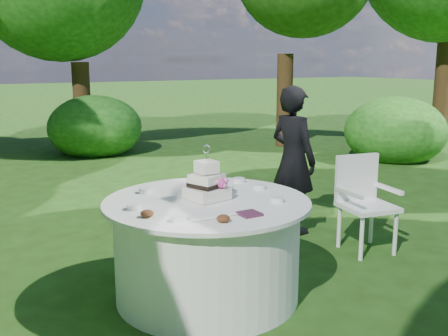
{
  "coord_description": "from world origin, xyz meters",
  "views": [
    {
      "loc": [
        -1.81,
        -3.34,
        1.8
      ],
      "look_at": [
        0.15,
        0.0,
        1.0
      ],
      "focal_mm": 42.0,
      "sensor_mm": 36.0,
      "label": 1
    }
  ],
  "objects_px": {
    "guest": "(293,160)",
    "cake": "(207,185)",
    "napkins": "(249,214)",
    "chair": "(363,196)",
    "table": "(207,248)"
  },
  "relations": [
    {
      "from": "guest",
      "to": "cake",
      "type": "bearing_deg",
      "value": 110.61
    },
    {
      "from": "napkins",
      "to": "guest",
      "type": "relative_size",
      "value": 0.09
    },
    {
      "from": "cake",
      "to": "chair",
      "type": "height_order",
      "value": "cake"
    },
    {
      "from": "guest",
      "to": "chair",
      "type": "xyz_separation_m",
      "value": [
        0.25,
        -0.78,
        -0.25
      ]
    },
    {
      "from": "napkins",
      "to": "chair",
      "type": "xyz_separation_m",
      "value": [
        1.73,
        0.66,
        -0.26
      ]
    },
    {
      "from": "table",
      "to": "chair",
      "type": "xyz_separation_m",
      "value": [
        1.79,
        0.17,
        0.13
      ]
    },
    {
      "from": "napkins",
      "to": "table",
      "type": "height_order",
      "value": "napkins"
    },
    {
      "from": "table",
      "to": "chair",
      "type": "distance_m",
      "value": 1.81
    },
    {
      "from": "cake",
      "to": "guest",
      "type": "bearing_deg",
      "value": 31.2
    },
    {
      "from": "napkins",
      "to": "table",
      "type": "distance_m",
      "value": 0.63
    },
    {
      "from": "table",
      "to": "guest",
      "type": "bearing_deg",
      "value": 31.46
    },
    {
      "from": "cake",
      "to": "chair",
      "type": "bearing_deg",
      "value": 4.85
    },
    {
      "from": "guest",
      "to": "cake",
      "type": "relative_size",
      "value": 3.75
    },
    {
      "from": "guest",
      "to": "table",
      "type": "bearing_deg",
      "value": 110.87
    },
    {
      "from": "table",
      "to": "chair",
      "type": "height_order",
      "value": "chair"
    }
  ]
}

